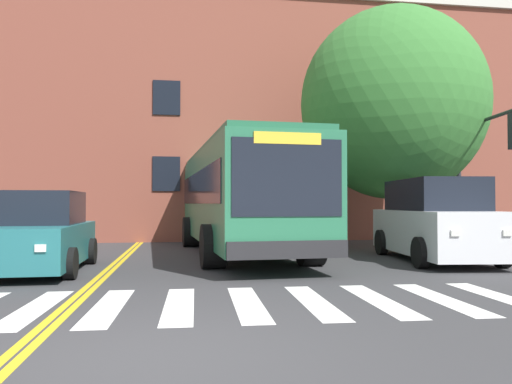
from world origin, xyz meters
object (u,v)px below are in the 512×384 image
at_px(car_teal_near_lane, 41,235).
at_px(car_red_behind_bus, 220,218).
at_px(traffic_light_near_corner, 482,154).
at_px(street_tree_curbside_large, 393,104).
at_px(car_white_far_lane, 434,222).
at_px(city_bus, 237,196).

distance_m(car_teal_near_lane, car_red_behind_bus, 15.09).
height_order(traffic_light_near_corner, street_tree_curbside_large, street_tree_curbside_large).
bearing_deg(car_red_behind_bus, car_white_far_lane, -70.03).
distance_m(car_white_far_lane, car_red_behind_bus, 14.32).
bearing_deg(car_red_behind_bus, street_tree_curbside_large, -61.33).
distance_m(city_bus, street_tree_curbside_large, 6.48).
distance_m(car_teal_near_lane, street_tree_curbside_large, 12.12).
height_order(city_bus, car_teal_near_lane, city_bus).
relative_size(car_white_far_lane, car_red_behind_bus, 1.09).
height_order(car_teal_near_lane, car_white_far_lane, car_white_far_lane).
distance_m(car_teal_near_lane, car_white_far_lane, 10.05).
bearing_deg(car_white_far_lane, street_tree_curbside_large, 82.99).
bearing_deg(city_bus, traffic_light_near_corner, -9.19).
bearing_deg(car_teal_near_lane, traffic_light_near_corner, 10.75).
xyz_separation_m(city_bus, traffic_light_near_corner, (7.59, -1.23, 1.31)).
height_order(city_bus, traffic_light_near_corner, traffic_light_near_corner).
xyz_separation_m(traffic_light_near_corner, street_tree_curbside_large, (-2.04, 2.05, 1.92)).
bearing_deg(street_tree_curbside_large, city_bus, -171.63).
relative_size(car_teal_near_lane, car_white_far_lane, 0.83).
relative_size(city_bus, car_teal_near_lane, 2.71).
height_order(car_teal_near_lane, street_tree_curbside_large, street_tree_curbside_large).
bearing_deg(city_bus, car_white_far_lane, -29.32).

